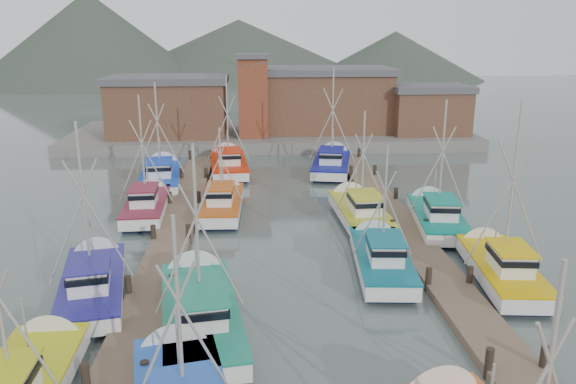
{
  "coord_description": "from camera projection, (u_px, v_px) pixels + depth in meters",
  "views": [
    {
      "loc": [
        -2.26,
        -25.9,
        11.92
      ],
      "look_at": [
        -0.1,
        6.54,
        2.6
      ],
      "focal_mm": 35.0,
      "sensor_mm": 36.0,
      "label": 1
    }
  ],
  "objects": [
    {
      "name": "boat_6",
      "position": [
        94.0,
        281.0,
        26.19
      ],
      "size": [
        4.22,
        9.02,
        9.01
      ],
      "rotation": [
        0.0,
        0.0,
        0.19
      ],
      "color": "black",
      "rests_on": "ground"
    },
    {
      "name": "boat_11",
      "position": [
        435.0,
        216.0,
        35.54
      ],
      "size": [
        3.8,
        8.9,
        8.79
      ],
      "rotation": [
        0.0,
        0.0,
        -0.14
      ],
      "color": "black",
      "rests_on": "ground"
    },
    {
      "name": "dock_right",
      "position": [
        413.0,
        241.0,
        32.54
      ],
      "size": [
        2.3,
        46.0,
        1.5
      ],
      "color": "brown",
      "rests_on": "ground"
    },
    {
      "name": "quay",
      "position": [
        271.0,
        135.0,
        63.59
      ],
      "size": [
        44.0,
        16.0,
        1.2
      ],
      "primitive_type": "cube",
      "color": "gray",
      "rests_on": "ground"
    },
    {
      "name": "boat_12",
      "position": [
        228.0,
        164.0,
        49.54
      ],
      "size": [
        3.73,
        9.72,
        9.21
      ],
      "rotation": [
        0.0,
        0.0,
        0.08
      ],
      "color": "black",
      "rests_on": "ground"
    },
    {
      "name": "shed_right",
      "position": [
        428.0,
        109.0,
        60.91
      ],
      "size": [
        8.48,
        6.36,
        5.2
      ],
      "color": "brown",
      "rests_on": "quay"
    },
    {
      "name": "boat_14",
      "position": [
        161.0,
        175.0,
        45.53
      ],
      "size": [
        3.89,
        9.82,
        9.04
      ],
      "rotation": [
        0.0,
        0.0,
        0.1
      ],
      "color": "black",
      "rests_on": "ground"
    },
    {
      "name": "shed_left",
      "position": [
        169.0,
        105.0,
        59.94
      ],
      "size": [
        12.72,
        8.48,
        6.2
      ],
      "color": "brown",
      "rests_on": "quay"
    },
    {
      "name": "gull_far",
      "position": [
        318.0,
        93.0,
        31.09
      ],
      "size": [
        1.55,
        0.64,
        0.24
      ],
      "rotation": [
        0.0,
        0.0,
        -0.2
      ],
      "color": "gray",
      "rests_on": "ground"
    },
    {
      "name": "shed_center",
      "position": [
        324.0,
        98.0,
        62.85
      ],
      "size": [
        14.84,
        9.54,
        6.9
      ],
      "color": "brown",
      "rests_on": "quay"
    },
    {
      "name": "lookout_tower",
      "position": [
        253.0,
        95.0,
        58.26
      ],
      "size": [
        3.6,
        3.6,
        8.5
      ],
      "color": "brown",
      "rests_on": "quay"
    },
    {
      "name": "dock_left",
      "position": [
        169.0,
        247.0,
        31.64
      ],
      "size": [
        2.3,
        46.0,
        1.5
      ],
      "color": "brown",
      "rests_on": "ground"
    },
    {
      "name": "ground",
      "position": [
        299.0,
        277.0,
        28.27
      ],
      "size": [
        260.0,
        260.0,
        0.0
      ],
      "primitive_type": "plane",
      "color": "#475652",
      "rests_on": "ground"
    },
    {
      "name": "boat_13",
      "position": [
        332.0,
        163.0,
        49.83
      ],
      "size": [
        4.79,
        10.03,
        9.98
      ],
      "rotation": [
        0.0,
        0.0,
        -0.2
      ],
      "color": "black",
      "rests_on": "ground"
    },
    {
      "name": "boat_8",
      "position": [
        222.0,
        202.0,
        38.32
      ],
      "size": [
        2.88,
        8.48,
        6.63
      ],
      "rotation": [
        0.0,
        0.0,
        -0.03
      ],
      "color": "black",
      "rests_on": "ground"
    },
    {
      "name": "boat_7",
      "position": [
        499.0,
        266.0,
        27.87
      ],
      "size": [
        3.81,
        8.44,
        9.64
      ],
      "rotation": [
        0.0,
        0.0,
        -0.1
      ],
      "color": "black",
      "rests_on": "ground"
    },
    {
      "name": "boat_10",
      "position": [
        148.0,
        204.0,
        37.91
      ],
      "size": [
        3.54,
        8.34,
        8.72
      ],
      "rotation": [
        0.0,
        0.0,
        0.05
      ],
      "color": "black",
      "rests_on": "ground"
    },
    {
      "name": "distant_hills",
      "position": [
        209.0,
        79.0,
        145.04
      ],
      "size": [
        175.0,
        140.0,
        42.0
      ],
      "color": "#3F4A3E",
      "rests_on": "ground"
    },
    {
      "name": "boat_9",
      "position": [
        359.0,
        211.0,
        36.49
      ],
      "size": [
        3.27,
        8.94,
        8.01
      ],
      "rotation": [
        0.0,
        0.0,
        0.04
      ],
      "color": "black",
      "rests_on": "ground"
    },
    {
      "name": "boat_4",
      "position": [
        200.0,
        308.0,
        23.67
      ],
      "size": [
        4.36,
        9.98,
        8.74
      ],
      "rotation": [
        0.0,
        0.0,
        0.15
      ],
      "color": "black",
      "rests_on": "ground"
    },
    {
      "name": "gull_near",
      "position": [
        247.0,
        65.0,
        22.78
      ],
      "size": [
        1.52,
        0.66,
        0.24
      ],
      "rotation": [
        0.0,
        0.0,
        0.5
      ],
      "color": "gray",
      "rests_on": "ground"
    },
    {
      "name": "boat_5",
      "position": [
        380.0,
        257.0,
        29.07
      ],
      "size": [
        3.25,
        8.51,
        7.34
      ],
      "rotation": [
        0.0,
        0.0,
        -0.09
      ],
      "color": "black",
      "rests_on": "ground"
    }
  ]
}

